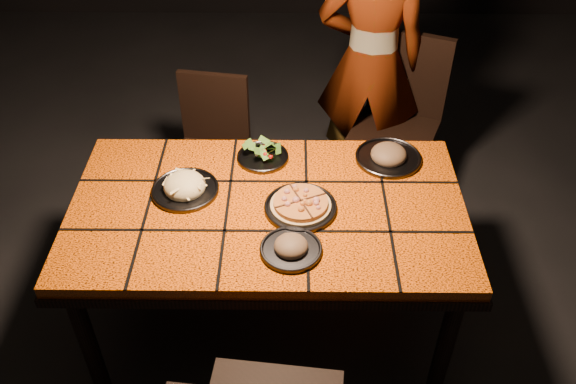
{
  "coord_description": "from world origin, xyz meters",
  "views": [
    {
      "loc": [
        0.1,
        -1.83,
        2.39
      ],
      "look_at": [
        0.08,
        0.0,
        0.82
      ],
      "focal_mm": 38.0,
      "sensor_mm": 36.0,
      "label": 1
    }
  ],
  "objects_px": {
    "chair_far_right": "(400,110)",
    "diner": "(370,62)",
    "plate_pasta": "(185,187)",
    "chair_far_left": "(212,140)",
    "dining_table": "(268,219)",
    "plate_pizza": "(301,206)"
  },
  "relations": [
    {
      "from": "chair_far_right",
      "to": "diner",
      "type": "height_order",
      "value": "diner"
    },
    {
      "from": "dining_table",
      "to": "diner",
      "type": "distance_m",
      "value": 1.22
    },
    {
      "from": "dining_table",
      "to": "chair_far_right",
      "type": "distance_m",
      "value": 1.23
    },
    {
      "from": "dining_table",
      "to": "plate_pasta",
      "type": "bearing_deg",
      "value": 166.43
    },
    {
      "from": "chair_far_right",
      "to": "plate_pizza",
      "type": "distance_m",
      "value": 1.19
    },
    {
      "from": "dining_table",
      "to": "chair_far_left",
      "type": "height_order",
      "value": "chair_far_left"
    },
    {
      "from": "chair_far_right",
      "to": "diner",
      "type": "relative_size",
      "value": 0.6
    },
    {
      "from": "diner",
      "to": "plate_pasta",
      "type": "xyz_separation_m",
      "value": [
        -0.86,
        -1.02,
        -0.03
      ]
    },
    {
      "from": "diner",
      "to": "plate_pasta",
      "type": "bearing_deg",
      "value": 59.16
    },
    {
      "from": "dining_table",
      "to": "chair_far_left",
      "type": "xyz_separation_m",
      "value": [
        -0.33,
        0.84,
        -0.2
      ]
    },
    {
      "from": "plate_pizza",
      "to": "plate_pasta",
      "type": "bearing_deg",
      "value": 167.7
    },
    {
      "from": "dining_table",
      "to": "diner",
      "type": "relative_size",
      "value": 1.01
    },
    {
      "from": "dining_table",
      "to": "chair_far_right",
      "type": "height_order",
      "value": "chair_far_right"
    },
    {
      "from": "chair_far_left",
      "to": "chair_far_right",
      "type": "relative_size",
      "value": 0.85
    },
    {
      "from": "chair_far_left",
      "to": "plate_pasta",
      "type": "distance_m",
      "value": 0.81
    },
    {
      "from": "dining_table",
      "to": "plate_pizza",
      "type": "xyz_separation_m",
      "value": [
        0.13,
        -0.02,
        0.1
      ]
    },
    {
      "from": "plate_pasta",
      "to": "dining_table",
      "type": "bearing_deg",
      "value": -13.57
    },
    {
      "from": "chair_far_left",
      "to": "plate_pasta",
      "type": "height_order",
      "value": "plate_pasta"
    },
    {
      "from": "plate_pasta",
      "to": "chair_far_left",
      "type": "bearing_deg",
      "value": 89.17
    },
    {
      "from": "chair_far_right",
      "to": "diner",
      "type": "bearing_deg",
      "value": 175.93
    },
    {
      "from": "dining_table",
      "to": "diner",
      "type": "bearing_deg",
      "value": 64.97
    },
    {
      "from": "diner",
      "to": "chair_far_left",
      "type": "bearing_deg",
      "value": 26.78
    }
  ]
}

